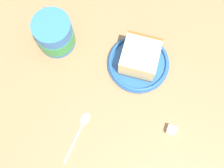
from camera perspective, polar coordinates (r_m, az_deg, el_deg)
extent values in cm
cube|color=#936D47|center=(72.61, 1.02, 2.63)|extent=(118.20, 118.20, 3.82)
cylinder|color=#26599E|center=(70.92, 5.15, 3.99)|extent=(14.81, 14.81, 1.01)
torus|color=#26599E|center=(70.08, 5.22, 4.24)|extent=(14.41, 14.41, 0.79)
cube|color=brown|center=(70.17, 5.21, 4.22)|extent=(11.39, 11.35, 0.60)
cube|color=beige|center=(67.26, 5.44, 5.14)|extent=(11.39, 11.35, 5.66)
cube|color=brown|center=(68.96, 6.28, 8.33)|extent=(6.73, 5.67, 5.66)
cylinder|color=#3372BF|center=(70.55, -11.18, 9.60)|extent=(8.90, 8.90, 9.04)
cylinder|color=green|center=(71.60, -11.01, 9.19)|extent=(9.08, 9.08, 4.20)
cylinder|color=#47230F|center=(68.34, -11.58, 10.50)|extent=(7.83, 7.83, 0.40)
torus|color=#3372BF|center=(72.74, -12.23, 12.53)|extent=(5.28, 2.49, 5.16)
ellipsoid|color=silver|center=(67.65, -5.29, -6.70)|extent=(3.24, 3.60, 0.80)
cylinder|color=silver|center=(67.41, -7.60, -11.47)|extent=(5.20, 8.43, 0.50)
cube|color=white|center=(67.74, 11.49, -8.79)|extent=(2.73, 2.73, 1.95)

